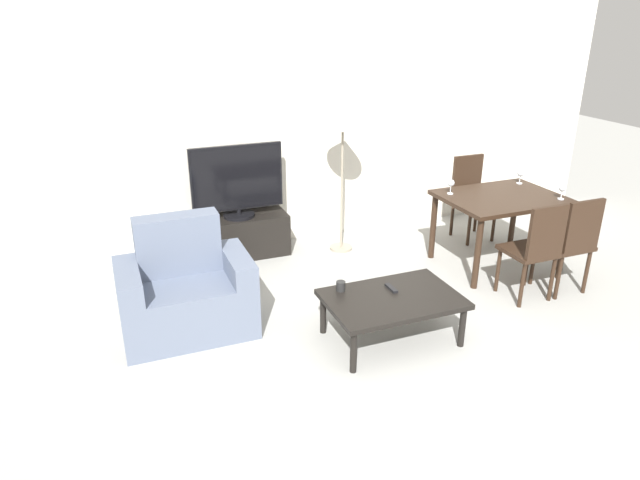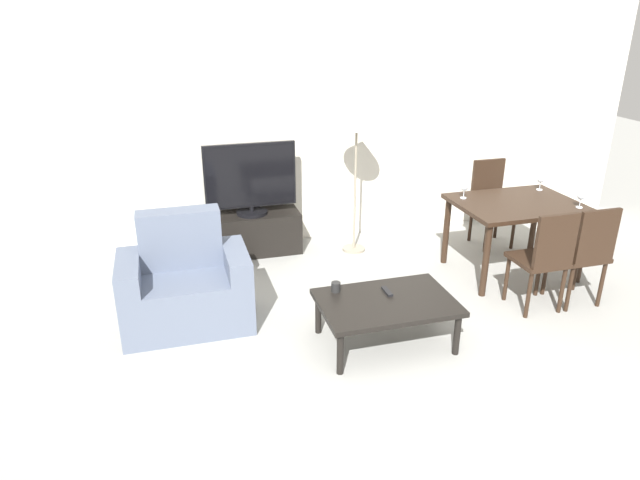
# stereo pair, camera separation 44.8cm
# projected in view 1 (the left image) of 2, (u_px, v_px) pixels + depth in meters

# --- Properties ---
(ground_plane) EXTENTS (18.00, 18.00, 0.00)m
(ground_plane) POSITION_uv_depth(u_px,v_px,m) (456.00, 417.00, 3.64)
(ground_plane) COLOR #9E9E99
(wall_back) EXTENTS (7.89, 0.06, 2.70)m
(wall_back) POSITION_uv_depth(u_px,v_px,m) (288.00, 118.00, 5.93)
(wall_back) COLOR silver
(wall_back) RESTS_ON ground_plane
(armchair) EXTENTS (1.02, 0.65, 0.92)m
(armchair) POSITION_uv_depth(u_px,v_px,m) (186.00, 293.00, 4.50)
(armchair) COLOR slate
(armchair) RESTS_ON ground_plane
(tv_stand) EXTENTS (0.98, 0.39, 0.43)m
(tv_stand) POSITION_uv_depth(u_px,v_px,m) (240.00, 236.00, 5.92)
(tv_stand) COLOR black
(tv_stand) RESTS_ON ground_plane
(tv) EXTENTS (0.93, 0.32, 0.74)m
(tv) POSITION_uv_depth(u_px,v_px,m) (237.00, 182.00, 5.69)
(tv) COLOR black
(tv) RESTS_ON tv_stand
(coffee_table) EXTENTS (1.02, 0.68, 0.37)m
(coffee_table) POSITION_uv_depth(u_px,v_px,m) (392.00, 301.00, 4.37)
(coffee_table) COLOR black
(coffee_table) RESTS_ON ground_plane
(dining_table) EXTENTS (1.14, 0.87, 0.72)m
(dining_table) POSITION_uv_depth(u_px,v_px,m) (501.00, 205.00, 5.56)
(dining_table) COLOR black
(dining_table) RESTS_ON ground_plane
(dining_chair_near) EXTENTS (0.40, 0.40, 0.91)m
(dining_chair_near) POSITION_uv_depth(u_px,v_px,m) (535.00, 247.00, 4.90)
(dining_chair_near) COLOR black
(dining_chair_near) RESTS_ON ground_plane
(dining_chair_far) EXTENTS (0.40, 0.40, 0.91)m
(dining_chair_far) POSITION_uv_depth(u_px,v_px,m) (471.00, 193.00, 6.31)
(dining_chair_far) COLOR black
(dining_chair_far) RESTS_ON ground_plane
(dining_chair_near_right) EXTENTS (0.40, 0.40, 0.91)m
(dining_chair_near_right) POSITION_uv_depth(u_px,v_px,m) (571.00, 240.00, 5.04)
(dining_chair_near_right) COLOR black
(dining_chair_near_right) RESTS_ON ground_plane
(floor_lamp) EXTENTS (0.38, 0.38, 1.56)m
(floor_lamp) POSITION_uv_depth(u_px,v_px,m) (343.00, 121.00, 5.63)
(floor_lamp) COLOR gray
(floor_lamp) RESTS_ON ground_plane
(remote_primary) EXTENTS (0.04, 0.15, 0.02)m
(remote_primary) POSITION_uv_depth(u_px,v_px,m) (391.00, 288.00, 4.47)
(remote_primary) COLOR black
(remote_primary) RESTS_ON coffee_table
(cup_white_near) EXTENTS (0.07, 0.07, 0.08)m
(cup_white_near) POSITION_uv_depth(u_px,v_px,m) (341.00, 286.00, 4.44)
(cup_white_near) COLOR black
(cup_white_near) RESTS_ON coffee_table
(wine_glass_left) EXTENTS (0.07, 0.07, 0.15)m
(wine_glass_left) POSITION_uv_depth(u_px,v_px,m) (562.00, 189.00, 5.39)
(wine_glass_left) COLOR silver
(wine_glass_left) RESTS_ON dining_table
(wine_glass_center) EXTENTS (0.07, 0.07, 0.15)m
(wine_glass_center) POSITION_uv_depth(u_px,v_px,m) (451.00, 184.00, 5.54)
(wine_glass_center) COLOR silver
(wine_glass_center) RESTS_ON dining_table
(wine_glass_right) EXTENTS (0.07, 0.07, 0.15)m
(wine_glass_right) POSITION_uv_depth(u_px,v_px,m) (521.00, 174.00, 5.86)
(wine_glass_right) COLOR silver
(wine_glass_right) RESTS_ON dining_table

